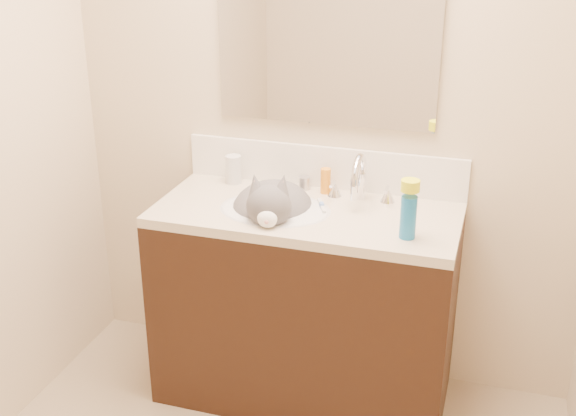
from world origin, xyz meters
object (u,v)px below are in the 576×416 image
Objects in this scene: cat at (272,211)px; silver_jar at (304,183)px; basin at (275,225)px; spray_can at (408,217)px; faucet at (359,182)px; amber_bottle at (326,181)px; vanity_cabinet at (305,309)px; pill_bottle at (234,169)px.

cat is 8.81× the size of silver_jar.
basin is 2.82× the size of spray_can.
faucet is 2.63× the size of amber_bottle.
faucet is 0.17m from amber_bottle.
faucet is at bearing 29.12° from basin.
faucet is 5.03× the size of silver_jar.
vanity_cabinet is 21.55× the size of silver_jar.
amber_bottle is (0.03, 0.20, 0.50)m from vanity_cabinet.
basin is at bearing -61.03° from cat.
faucet reaches higher than vanity_cabinet.
basin is 4.22× the size of amber_bottle.
pill_bottle is at bearing 139.01° from basin.
spray_can is (0.42, -0.14, 0.53)m from vanity_cabinet.
cat is 4.60× the size of amber_bottle.
amber_bottle is (0.15, 0.23, 0.12)m from basin.
amber_bottle is 0.52m from spray_can.
faucet reaches higher than silver_jar.
amber_bottle is at bearing -9.47° from silver_jar.
basin is at bearing -165.96° from vanity_cabinet.
spray_can is (0.54, -0.11, 0.15)m from basin.
pill_bottle is 0.41m from amber_bottle.
cat is at bearing -155.01° from faucet.
silver_jar is 0.61m from spray_can.
basin is 0.30m from amber_bottle.
silver_jar is (-0.07, 0.22, 0.48)m from vanity_cabinet.
cat reaches higher than amber_bottle.
faucet is at bearing -6.18° from pill_bottle.
faucet reaches higher than cat.
pill_bottle is 0.77× the size of spray_can.
basin is at bearing -150.88° from faucet.
basin is 1.61× the size of faucet.
pill_bottle reaches higher than silver_jar.
silver_jar reaches higher than vanity_cabinet.
vanity_cabinet is 0.58m from faucet.
cat is at bearing -106.59° from silver_jar.
silver_jar is at bearing 59.54° from cat.
cat is at bearing -127.68° from amber_bottle.
vanity_cabinet is at bearing 161.43° from spray_can.
basin is 0.57m from spray_can.
pill_bottle is at bearing 152.62° from vanity_cabinet.
pill_bottle is (-0.38, 0.20, 0.51)m from vanity_cabinet.
vanity_cabinet is 2.67× the size of basin.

